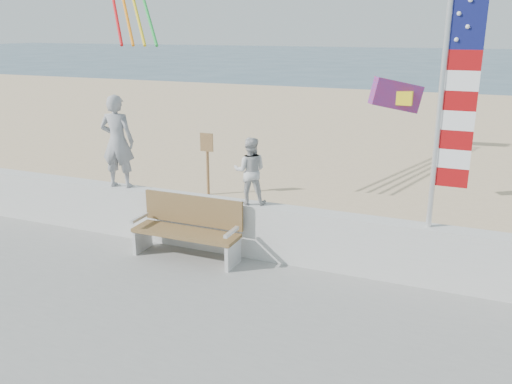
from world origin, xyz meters
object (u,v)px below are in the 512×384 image
bench (188,227)px  flag (451,93)px  adult (117,141)px  child (250,171)px

bench → flag: size_ratio=0.51×
flag → adult: bearing=180.0°
bench → flag: 4.50m
adult → child: 2.56m
adult → flag: 5.58m
child → bench: size_ratio=0.61×
adult → flag: bearing=168.9°
adult → child: adult is taller
flag → bench: bearing=-173.3°
child → bench: child is taller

